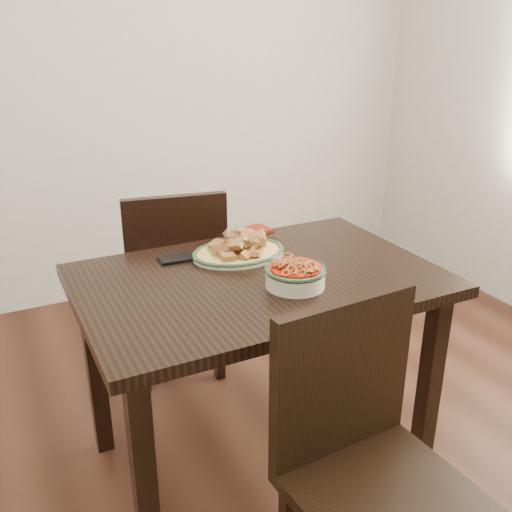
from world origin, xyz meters
name	(u,v)px	position (x,y,z in m)	size (l,w,h in m)	color
floor	(299,458)	(0.00, 0.00, 0.00)	(3.50, 3.50, 0.00)	#321910
wall_back	(142,67)	(0.00, 1.75, 1.30)	(3.50, 0.10, 2.60)	beige
dining_table	(259,303)	(-0.13, 0.08, 0.65)	(1.17, 0.78, 0.75)	black
chair_far	(175,276)	(-0.21, 0.74, 0.50)	(0.48, 0.48, 0.89)	black
chair_near	(365,454)	(-0.14, -0.54, 0.50)	(0.44, 0.44, 0.89)	black
fish_plate	(238,244)	(-0.12, 0.26, 0.79)	(0.33, 0.26, 0.11)	beige
noodle_bowl	(295,273)	(-0.07, -0.05, 0.79)	(0.20, 0.20, 0.08)	beige
smartphone	(178,258)	(-0.32, 0.32, 0.76)	(0.13, 0.07, 0.01)	black
napkin	(255,230)	(0.05, 0.46, 0.76)	(0.11, 0.10, 0.01)	maroon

